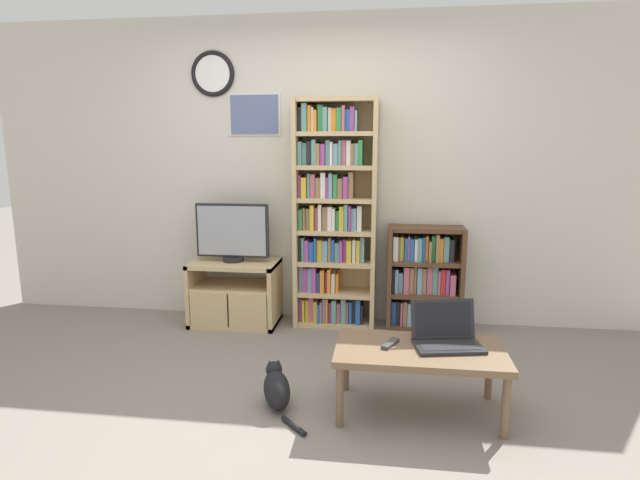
% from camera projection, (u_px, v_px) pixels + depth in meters
% --- Properties ---
extents(ground_plane, '(18.00, 18.00, 0.00)m').
position_uv_depth(ground_plane, '(285.00, 411.00, 2.91)').
color(ground_plane, gray).
extents(wall_back, '(5.94, 0.09, 2.60)m').
position_uv_depth(wall_back, '(321.00, 171.00, 4.31)').
color(wall_back, beige).
rests_on(wall_back, ground_plane).
extents(tv_stand, '(0.74, 0.45, 0.55)m').
position_uv_depth(tv_stand, '(235.00, 292.00, 4.31)').
color(tv_stand, tan).
rests_on(tv_stand, ground_plane).
extents(television, '(0.62, 0.18, 0.50)m').
position_uv_depth(television, '(232.00, 233.00, 4.24)').
color(television, black).
rests_on(television, tv_stand).
extents(bookshelf_tall, '(0.68, 0.30, 1.90)m').
position_uv_depth(bookshelf_tall, '(332.00, 216.00, 4.19)').
color(bookshelf_tall, tan).
rests_on(bookshelf_tall, ground_plane).
extents(bookshelf_short, '(0.62, 0.27, 0.87)m').
position_uv_depth(bookshelf_short, '(422.00, 277.00, 4.19)').
color(bookshelf_short, brown).
rests_on(bookshelf_short, ground_plane).
extents(coffee_table, '(0.96, 0.51, 0.39)m').
position_uv_depth(coffee_table, '(420.00, 355.00, 2.84)').
color(coffee_table, brown).
rests_on(coffee_table, ground_plane).
extents(laptop, '(0.42, 0.33, 0.25)m').
position_uv_depth(laptop, '(446.00, 334.00, 2.87)').
color(laptop, '#232326').
rests_on(laptop, coffee_table).
extents(remote_near_laptop, '(0.11, 0.16, 0.02)m').
position_uv_depth(remote_near_laptop, '(390.00, 344.00, 2.87)').
color(remote_near_laptop, '#38383A').
rests_on(remote_near_laptop, coffee_table).
extents(cat, '(0.35, 0.47, 0.26)m').
position_uv_depth(cat, '(277.00, 388.00, 2.95)').
color(cat, black).
rests_on(cat, ground_plane).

